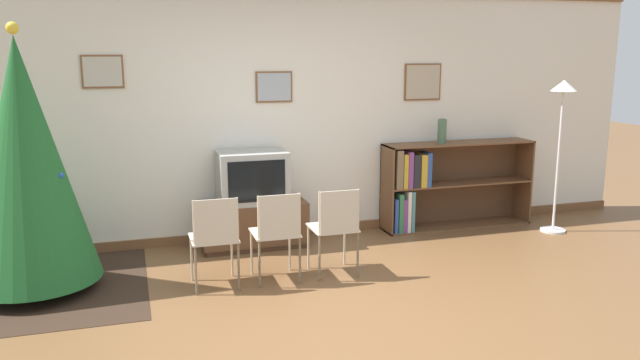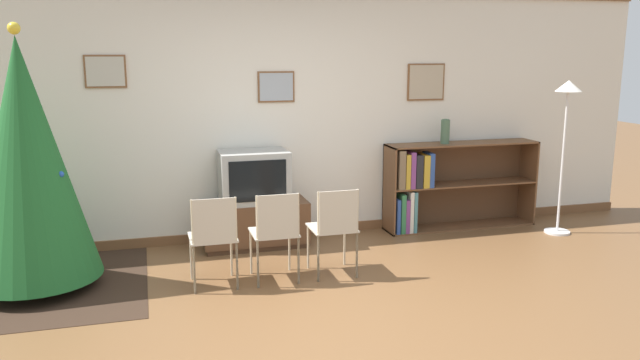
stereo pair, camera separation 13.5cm
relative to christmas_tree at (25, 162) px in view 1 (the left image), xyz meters
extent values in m
plane|color=brown|center=(2.26, -1.32, -1.12)|extent=(24.00, 24.00, 0.00)
cube|color=silver|center=(2.26, 0.99, 0.23)|extent=(8.87, 0.08, 2.70)
cube|color=brown|center=(2.26, 0.94, -1.07)|extent=(8.87, 0.03, 0.10)
cube|color=brown|center=(0.62, 0.94, 0.70)|extent=(0.39, 0.02, 0.32)
cube|color=#BCB7A8|center=(0.62, 0.93, 0.70)|extent=(0.36, 0.01, 0.28)
cube|color=brown|center=(2.32, 0.94, 0.52)|extent=(0.39, 0.02, 0.32)
cube|color=#9EA8B2|center=(2.32, 0.93, 0.52)|extent=(0.36, 0.01, 0.29)
cube|color=brown|center=(4.04, 0.94, 0.55)|extent=(0.45, 0.02, 0.41)
cube|color=tan|center=(4.04, 0.93, 0.55)|extent=(0.41, 0.01, 0.38)
cube|color=#332319|center=(0.00, 0.00, -1.12)|extent=(1.81, 1.82, 0.01)
cylinder|color=maroon|center=(0.00, 0.00, -1.06)|extent=(0.36, 0.36, 0.10)
cone|color=#1E5B28|center=(0.00, 0.00, 0.01)|extent=(1.09, 1.09, 2.03)
sphere|color=yellow|center=(0.00, 0.00, 1.07)|extent=(0.10, 0.10, 0.10)
sphere|color=gold|center=(0.21, 0.13, 0.08)|extent=(0.04, 0.04, 0.04)
sphere|color=gold|center=(0.00, 0.17, 0.38)|extent=(0.04, 0.04, 0.04)
sphere|color=red|center=(0.02, 0.37, -0.38)|extent=(0.06, 0.06, 0.06)
sphere|color=#1E4CB2|center=(0.27, -0.12, -0.10)|extent=(0.05, 0.05, 0.05)
sphere|color=silver|center=(-0.13, 0.09, 0.42)|extent=(0.06, 0.06, 0.06)
cube|color=#412A1A|center=(2.01, 0.68, -1.09)|extent=(1.04, 0.47, 0.05)
cube|color=brown|center=(2.01, 0.68, -0.86)|extent=(1.09, 0.49, 0.43)
cube|color=#9E9E99|center=(2.01, 0.68, -0.38)|extent=(0.70, 0.47, 0.53)
cube|color=black|center=(2.01, 0.44, -0.38)|extent=(0.58, 0.01, 0.41)
cube|color=#BCB29E|center=(1.47, -0.32, -0.69)|extent=(0.40, 0.40, 0.02)
cube|color=#BCB29E|center=(1.47, -0.52, -0.49)|extent=(0.35, 0.01, 0.38)
cylinder|color=beige|center=(1.29, -0.14, -0.91)|extent=(0.02, 0.02, 0.42)
cylinder|color=beige|center=(1.65, -0.14, -0.91)|extent=(0.02, 0.02, 0.42)
cylinder|color=beige|center=(1.29, -0.50, -0.91)|extent=(0.02, 0.02, 0.42)
cylinder|color=beige|center=(1.65, -0.50, -0.91)|extent=(0.02, 0.02, 0.42)
cylinder|color=beige|center=(1.29, -0.50, -0.71)|extent=(0.02, 0.02, 0.82)
cylinder|color=beige|center=(1.65, -0.50, -0.71)|extent=(0.02, 0.02, 0.82)
cube|color=#BCB29E|center=(2.01, -0.32, -0.69)|extent=(0.40, 0.40, 0.02)
cube|color=#BCB29E|center=(2.01, -0.52, -0.49)|extent=(0.35, 0.01, 0.38)
cylinder|color=beige|center=(1.83, -0.14, -0.91)|extent=(0.02, 0.02, 0.42)
cylinder|color=beige|center=(2.19, -0.14, -0.91)|extent=(0.02, 0.02, 0.42)
cylinder|color=beige|center=(1.83, -0.50, -0.91)|extent=(0.02, 0.02, 0.42)
cylinder|color=beige|center=(2.19, -0.50, -0.91)|extent=(0.02, 0.02, 0.42)
cylinder|color=beige|center=(1.83, -0.50, -0.71)|extent=(0.02, 0.02, 0.82)
cylinder|color=beige|center=(2.19, -0.50, -0.71)|extent=(0.02, 0.02, 0.82)
cube|color=#BCB29E|center=(2.55, -0.32, -0.69)|extent=(0.40, 0.40, 0.02)
cube|color=#BCB29E|center=(2.55, -0.52, -0.49)|extent=(0.35, 0.01, 0.38)
cylinder|color=beige|center=(2.37, -0.14, -0.91)|extent=(0.02, 0.02, 0.42)
cylinder|color=beige|center=(2.73, -0.14, -0.91)|extent=(0.02, 0.02, 0.42)
cylinder|color=beige|center=(2.37, -0.50, -0.91)|extent=(0.02, 0.02, 0.42)
cylinder|color=beige|center=(2.73, -0.50, -0.91)|extent=(0.02, 0.02, 0.42)
cylinder|color=beige|center=(2.37, -0.50, -0.71)|extent=(0.02, 0.02, 0.82)
cylinder|color=beige|center=(2.73, -0.50, -0.71)|extent=(0.02, 0.02, 0.82)
cube|color=brown|center=(3.55, 0.75, -0.62)|extent=(0.02, 0.36, 0.99)
cube|color=brown|center=(5.32, 0.75, -0.62)|extent=(0.02, 0.36, 0.99)
cube|color=brown|center=(4.43, 0.75, -0.14)|extent=(1.79, 0.36, 0.02)
cube|color=brown|center=(4.43, 0.75, -1.11)|extent=(1.79, 0.36, 0.02)
cube|color=brown|center=(4.43, 0.75, -0.61)|extent=(1.75, 0.36, 0.02)
cube|color=brown|center=(4.43, 0.93, -0.62)|extent=(1.79, 0.01, 0.99)
cube|color=#2D4C93|center=(3.60, 0.71, -0.91)|extent=(0.04, 0.26, 0.39)
cube|color=#337547|center=(3.66, 0.69, -0.88)|extent=(0.05, 0.23, 0.44)
cube|color=#7A3D7F|center=(3.71, 0.73, -0.91)|extent=(0.05, 0.29, 0.38)
cube|color=silver|center=(3.76, 0.71, -0.87)|extent=(0.04, 0.26, 0.47)
cube|color=teal|center=(3.80, 0.70, -0.87)|extent=(0.04, 0.24, 0.46)
cube|color=#756047|center=(3.63, 0.73, -0.38)|extent=(0.07, 0.29, 0.43)
cube|color=gold|center=(3.70, 0.72, -0.41)|extent=(0.05, 0.28, 0.38)
cube|color=#7A3D7F|center=(3.76, 0.72, -0.39)|extent=(0.06, 0.28, 0.41)
cube|color=#232328|center=(3.83, 0.71, -0.41)|extent=(0.08, 0.25, 0.37)
cube|color=gold|center=(3.92, 0.72, -0.41)|extent=(0.07, 0.28, 0.36)
cube|color=#2D4C93|center=(3.99, 0.69, -0.40)|extent=(0.05, 0.23, 0.38)
cylinder|color=#47664C|center=(4.20, 0.75, 0.00)|extent=(0.10, 0.10, 0.27)
torus|color=#47664C|center=(4.20, 0.75, 0.14)|extent=(0.09, 0.09, 0.02)
cylinder|color=silver|center=(5.37, 0.22, -1.11)|extent=(0.28, 0.28, 0.03)
cylinder|color=silver|center=(5.37, 0.22, -0.31)|extent=(0.03, 0.03, 1.56)
cone|color=white|center=(5.37, 0.22, 0.53)|extent=(0.28, 0.28, 0.12)
camera|label=1|loc=(0.83, -5.52, 0.90)|focal=35.00mm
camera|label=2|loc=(0.96, -5.56, 0.90)|focal=35.00mm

